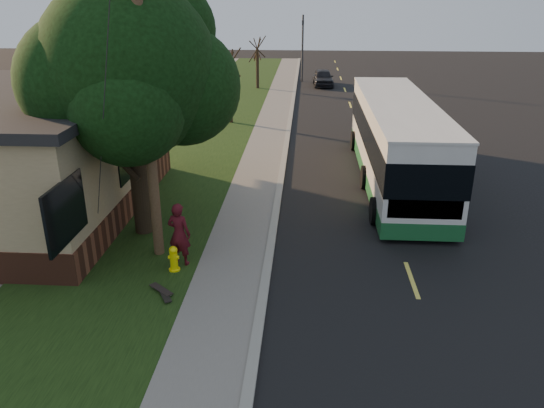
{
  "coord_description": "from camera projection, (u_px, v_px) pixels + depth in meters",
  "views": [
    {
      "loc": [
        1.01,
        -12.92,
        7.38
      ],
      "look_at": [
        0.05,
        1.6,
        1.5
      ],
      "focal_mm": 35.0,
      "sensor_mm": 36.0,
      "label": 1
    }
  ],
  "objects": [
    {
      "name": "sidewalk",
      "position": [
        261.0,
        164.0,
        24.08
      ],
      "size": [
        2.0,
        80.0,
        0.08
      ],
      "primitive_type": "cube",
      "color": "slate",
      "rests_on": "ground"
    },
    {
      "name": "fire_hydrant",
      "position": [
        174.0,
        258.0,
        14.78
      ],
      "size": [
        0.32,
        0.32,
        0.74
      ],
      "color": "#FFEC0D",
      "rests_on": "grass_verge"
    },
    {
      "name": "skateboard_main",
      "position": [
        165.0,
        296.0,
        13.57
      ],
      "size": [
        0.5,
        0.72,
        0.07
      ],
      "color": "black",
      "rests_on": "grass_verge"
    },
    {
      "name": "transit_bus",
      "position": [
        396.0,
        139.0,
        21.46
      ],
      "size": [
        2.84,
        12.29,
        3.32
      ],
      "color": "silver",
      "rests_on": "ground"
    },
    {
      "name": "bare_tree_near",
      "position": [
        230.0,
        87.0,
        30.85
      ],
      "size": [
        1.38,
        1.21,
        4.31
      ],
      "color": "black",
      "rests_on": "grass_verge"
    },
    {
      "name": "dumpster",
      "position": [
        17.0,
        193.0,
        18.73
      ],
      "size": [
        1.71,
        1.42,
        1.4
      ],
      "color": "black",
      "rests_on": "building_lot"
    },
    {
      "name": "traffic_signal",
      "position": [
        303.0,
        44.0,
        45.02
      ],
      "size": [
        0.18,
        0.22,
        5.5
      ],
      "color": "#2D2D30",
      "rests_on": "ground"
    },
    {
      "name": "distant_car",
      "position": [
        323.0,
        78.0,
        43.88
      ],
      "size": [
        1.75,
        3.97,
        1.33
      ],
      "primitive_type": "imported",
      "rotation": [
        0.0,
        0.0,
        0.05
      ],
      "color": "black",
      "rests_on": "ground"
    },
    {
      "name": "ground",
      "position": [
        267.0,
        275.0,
        14.78
      ],
      "size": [
        120.0,
        120.0,
        0.0
      ],
      "primitive_type": "plane",
      "color": "black",
      "rests_on": "ground"
    },
    {
      "name": "bare_tree_far",
      "position": [
        257.0,
        63.0,
        41.97
      ],
      "size": [
        1.38,
        1.21,
        4.03
      ],
      "color": "black",
      "rests_on": "grass_verge"
    },
    {
      "name": "leafy_tree",
      "position": [
        131.0,
        71.0,
        15.56
      ],
      "size": [
        6.3,
        6.0,
        7.8
      ],
      "color": "black",
      "rests_on": "grass_verge"
    },
    {
      "name": "curb",
      "position": [
        283.0,
        164.0,
        24.01
      ],
      "size": [
        0.25,
        80.0,
        0.12
      ],
      "primitive_type": "cube",
      "color": "gray",
      "rests_on": "ground"
    },
    {
      "name": "skateboarder",
      "position": [
        179.0,
        234.0,
        14.93
      ],
      "size": [
        0.76,
        0.59,
        1.86
      ],
      "primitive_type": "imported",
      "rotation": [
        0.0,
        0.0,
        2.91
      ],
      "color": "#460E15",
      "rests_on": "grass_verge"
    },
    {
      "name": "skateboard_spare",
      "position": [
        161.0,
        290.0,
        13.83
      ],
      "size": [
        0.75,
        0.69,
        0.08
      ],
      "color": "black",
      "rests_on": "grass_verge"
    },
    {
      "name": "road",
      "position": [
        372.0,
        167.0,
        23.79
      ],
      "size": [
        8.0,
        80.0,
        0.01
      ],
      "primitive_type": "cube",
      "color": "black",
      "rests_on": "ground"
    },
    {
      "name": "utility_pole",
      "position": [
        146.0,
        101.0,
        14.17
      ],
      "size": [
        2.86,
        3.21,
        9.07
      ],
      "color": "#473321",
      "rests_on": "ground"
    },
    {
      "name": "grass_verge",
      "position": [
        185.0,
        163.0,
        24.3
      ],
      "size": [
        5.0,
        80.0,
        0.07
      ],
      "primitive_type": "cube",
      "color": "black",
      "rests_on": "ground"
    }
  ]
}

